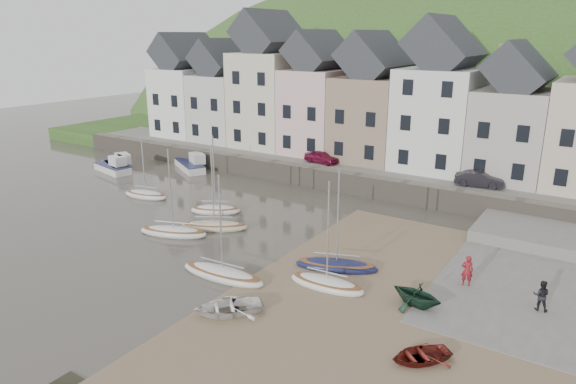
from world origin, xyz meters
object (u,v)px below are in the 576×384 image
Objects in this scene: rowboat_white at (228,306)px; car_right at (479,179)px; rowboat_red at (420,355)px; person_red at (467,271)px; person_dark at (541,295)px; rowboat_green at (417,294)px; sailboat_0 at (146,194)px; car_left at (321,157)px.

car_right is at bearing 119.64° from rowboat_white.
car_right is (-3.30, 22.95, 1.88)m from rowboat_red.
person_red reaches higher than person_dark.
rowboat_white is at bearing 157.29° from car_right.
car_right is at bearing -165.39° from rowboat_green.
person_red is at bearing -18.22° from person_dark.
person_dark is (31.11, -2.43, 0.66)m from sailboat_0.
sailboat_0 reaches higher than rowboat_white.
person_dark is at bearing 77.39° from rowboat_white.
rowboat_white is 0.90× the size of car_right.
sailboat_0 is 2.37× the size of rowboat_red.
sailboat_0 is 26.34m from rowboat_green.
rowboat_green is 3.94m from person_red.
sailboat_0 reaches higher than person_red.
rowboat_green is at bearing -132.46° from car_left.
sailboat_0 is 31.21m from person_dark.
rowboat_red is at bearing 179.44° from car_right.
car_left reaches higher than rowboat_red.
rowboat_green is 0.70× the size of car_right.
car_left is (-21.48, 15.67, 1.26)m from person_dark.
rowboat_green is (7.63, 5.74, 0.34)m from rowboat_white.
car_left is (-8.52, 24.34, 1.77)m from rowboat_white.
rowboat_white reaches higher than rowboat_red.
car_right is at bearing 28.68° from sailboat_0.
car_right is at bearing -74.02° from person_dark.
person_red is (27.30, -1.73, 0.73)m from sailboat_0.
sailboat_0 is 29.17m from rowboat_red.
rowboat_red is 29.15m from car_left.
person_dark is 0.47× the size of car_left.
rowboat_green is at bearing 47.75° from person_red.
person_dark reaches higher than rowboat_red.
person_red is at bearing -177.07° from car_right.
rowboat_white is 25.85m from car_left.
person_red is 15.33m from car_right.
rowboat_green is 0.77× the size of car_left.
sailboat_0 reaches higher than car_right.
rowboat_white is at bearing -130.28° from rowboat_red.
sailboat_0 is at bearing -23.15° from person_red.
car_right is (-1.57, 18.60, 1.47)m from rowboat_green.
rowboat_white is at bearing -154.14° from car_left.
sailboat_0 is 3.60× the size of person_red.
sailboat_0 is at bearing -91.97° from rowboat_green.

